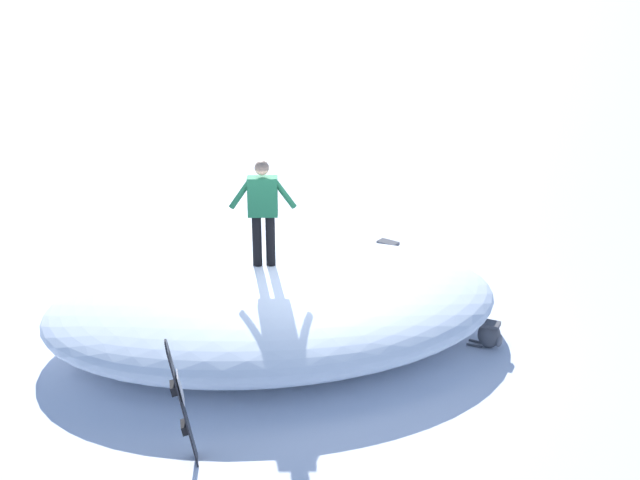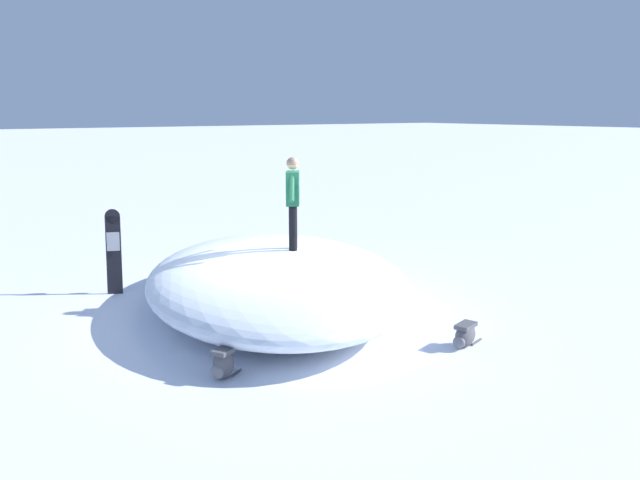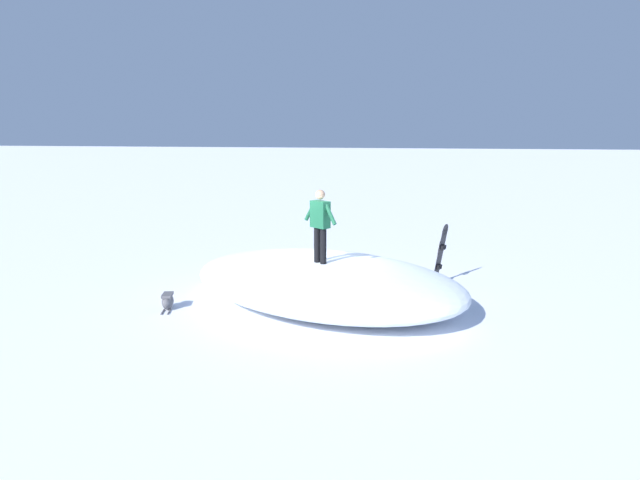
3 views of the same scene
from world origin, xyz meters
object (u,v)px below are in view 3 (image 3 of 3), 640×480
at_px(snowboard_primary_upright, 441,253).
at_px(snowboarder_standing, 320,222).
at_px(backpack_near, 260,265).
at_px(backpack_far, 168,301).

bearing_deg(snowboard_primary_upright, snowboarder_standing, -137.92).
bearing_deg(backpack_near, snowboarder_standing, -48.32).
height_order(snowboard_primary_upright, backpack_far, snowboard_primary_upright).
height_order(backpack_near, backpack_far, backpack_near).
height_order(snowboarder_standing, backpack_near, snowboarder_standing).
height_order(snowboard_primary_upright, backpack_near, snowboard_primary_upright).
bearing_deg(backpack_far, backpack_near, 73.78).
xyz_separation_m(snowboard_primary_upright, backpack_near, (-4.87, 0.17, -0.61)).
relative_size(snowboarder_standing, backpack_near, 3.08).
bearing_deg(backpack_far, snowboarder_standing, 15.48).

